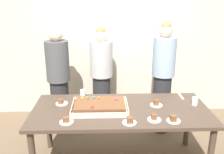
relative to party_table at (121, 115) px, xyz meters
The scene contains 15 objects.
interior_back_panel 1.80m from the party_table, 90.00° to the left, with size 8.00×0.12×3.00m, color beige.
party_table is the anchor object (origin of this frame).
sheet_cake 0.28m from the party_table, behind, with size 0.65×0.46×0.11m.
plated_slice_near_left 0.37m from the party_table, 78.58° to the right, with size 0.15×0.15×0.07m.
plated_slice_near_right 0.68m from the party_table, 152.30° to the right, with size 0.15×0.15×0.06m.
plated_slice_far_left 0.46m from the party_table, 10.00° to the left, with size 0.15×0.15×0.08m.
plated_slice_far_right 0.64m from the party_table, 31.28° to the right, with size 0.15×0.15×0.07m.
plated_slice_center_front 0.75m from the party_table, 167.45° to the left, with size 0.15×0.15×0.07m.
plated_slice_center_back 0.46m from the party_table, 39.95° to the right, with size 0.15×0.15×0.07m.
drink_cup_nearest 0.62m from the party_table, 141.28° to the left, with size 0.07×0.07×0.10m, color white.
drink_cup_middle 0.93m from the party_table, ahead, with size 0.07×0.07×0.10m, color white.
cake_server_utensil 0.90m from the party_table, 23.05° to the left, with size 0.03×0.20×0.01m, color silver.
person_serving_front 1.28m from the party_table, 134.19° to the left, with size 0.35×0.35×1.65m.
person_green_shirt_behind 1.09m from the party_table, 50.14° to the left, with size 0.33×0.33×1.70m.
person_striped_tie_right 1.18m from the party_table, 101.64° to the left, with size 0.36×0.36×1.59m.
Camera 1 is at (-0.19, -2.67, 2.05)m, focal length 39.87 mm.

